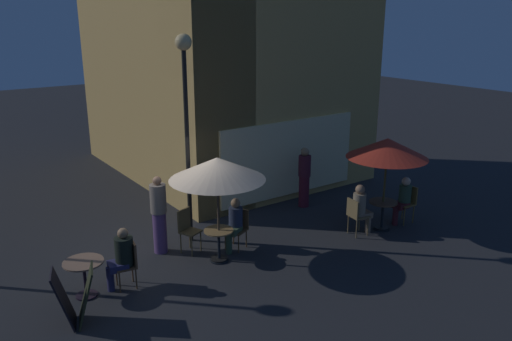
{
  "coord_description": "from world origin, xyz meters",
  "views": [
    {
      "loc": [
        -4.37,
        -9.37,
        5.09
      ],
      "look_at": [
        1.51,
        -1.09,
        2.0
      ],
      "focal_mm": 36.24,
      "sensor_mm": 36.0,
      "label": 1
    }
  ],
  "objects_px": {
    "cafe_chair_2": "(407,200)",
    "patron_standing_5": "(304,177)",
    "cafe_table_2": "(84,271)",
    "cafe_chair_4": "(130,260)",
    "cafe_chair_1": "(238,225)",
    "patron_standing_4": "(159,215)",
    "patio_umbrella_0": "(217,169)",
    "patio_umbrella_1": "(387,148)",
    "cafe_chair_3": "(356,213)",
    "patron_seated_1": "(403,197)",
    "patron_seated_3": "(122,255)",
    "patron_seated_2": "(361,206)",
    "cafe_table_1": "(383,210)",
    "patron_seated_0": "(234,221)",
    "cafe_chair_0": "(187,227)",
    "menu_sandwich_board": "(75,297)",
    "cafe_table_0": "(219,240)",
    "street_lamp_near_corner": "(185,96)"
  },
  "relations": [
    {
      "from": "patio_umbrella_0",
      "to": "patron_seated_2",
      "type": "xyz_separation_m",
      "value": [
        3.49,
        -0.76,
        -1.35
      ]
    },
    {
      "from": "cafe_chair_1",
      "to": "patron_seated_3",
      "type": "xyz_separation_m",
      "value": [
        -2.82,
        -0.25,
        0.17
      ]
    },
    {
      "from": "patron_standing_5",
      "to": "cafe_chair_1",
      "type": "bearing_deg",
      "value": -152.64
    },
    {
      "from": "patio_umbrella_0",
      "to": "patron_seated_3",
      "type": "distance_m",
      "value": 2.5
    },
    {
      "from": "street_lamp_near_corner",
      "to": "cafe_chair_0",
      "type": "height_order",
      "value": "street_lamp_near_corner"
    },
    {
      "from": "patron_seated_1",
      "to": "patio_umbrella_1",
      "type": "bearing_deg",
      "value": -0.0
    },
    {
      "from": "patron_seated_0",
      "to": "patron_seated_1",
      "type": "bearing_deg",
      "value": 139.42
    },
    {
      "from": "cafe_table_2",
      "to": "cafe_chair_1",
      "type": "height_order",
      "value": "cafe_chair_1"
    },
    {
      "from": "cafe_table_2",
      "to": "cafe_chair_4",
      "type": "distance_m",
      "value": 0.85
    },
    {
      "from": "street_lamp_near_corner",
      "to": "cafe_chair_0",
      "type": "xyz_separation_m",
      "value": [
        -0.34,
        -0.48,
        -2.79
      ]
    },
    {
      "from": "street_lamp_near_corner",
      "to": "patio_umbrella_0",
      "type": "distance_m",
      "value": 1.84
    },
    {
      "from": "patio_umbrella_0",
      "to": "patio_umbrella_1",
      "type": "xyz_separation_m",
      "value": [
        4.15,
        -0.87,
        -0.01
      ]
    },
    {
      "from": "street_lamp_near_corner",
      "to": "patron_standing_5",
      "type": "xyz_separation_m",
      "value": [
        3.61,
        0.19,
        -2.54
      ]
    },
    {
      "from": "cafe_table_0",
      "to": "patron_seated_0",
      "type": "distance_m",
      "value": 0.67
    },
    {
      "from": "patio_umbrella_0",
      "to": "patio_umbrella_1",
      "type": "height_order",
      "value": "patio_umbrella_0"
    },
    {
      "from": "cafe_chair_2",
      "to": "patron_seated_0",
      "type": "distance_m",
      "value": 4.6
    },
    {
      "from": "cafe_chair_2",
      "to": "patron_standing_5",
      "type": "bearing_deg",
      "value": -57.97
    },
    {
      "from": "patio_umbrella_0",
      "to": "patio_umbrella_1",
      "type": "distance_m",
      "value": 4.24
    },
    {
      "from": "patron_standing_4",
      "to": "patron_seated_0",
      "type": "bearing_deg",
      "value": 81.25
    },
    {
      "from": "patron_standing_4",
      "to": "patron_standing_5",
      "type": "relative_size",
      "value": 1.06
    },
    {
      "from": "cafe_table_2",
      "to": "patron_seated_2",
      "type": "height_order",
      "value": "patron_seated_2"
    },
    {
      "from": "cafe_table_2",
      "to": "patio_umbrella_1",
      "type": "distance_m",
      "value": 7.19
    },
    {
      "from": "menu_sandwich_board",
      "to": "cafe_table_0",
      "type": "xyz_separation_m",
      "value": [
        3.22,
        0.63,
        -0.04
      ]
    },
    {
      "from": "cafe_table_2",
      "to": "patron_seated_1",
      "type": "relative_size",
      "value": 0.62
    },
    {
      "from": "cafe_table_0",
      "to": "patron_seated_0",
      "type": "relative_size",
      "value": 0.6
    },
    {
      "from": "patio_umbrella_0",
      "to": "patron_standing_4",
      "type": "bearing_deg",
      "value": 126.45
    },
    {
      "from": "street_lamp_near_corner",
      "to": "patio_umbrella_0",
      "type": "xyz_separation_m",
      "value": [
        -0.01,
        -1.28,
        -1.32
      ]
    },
    {
      "from": "menu_sandwich_board",
      "to": "cafe_chair_0",
      "type": "relative_size",
      "value": 1.03
    },
    {
      "from": "cafe_table_2",
      "to": "cafe_chair_4",
      "type": "xyz_separation_m",
      "value": [
        0.83,
        -0.14,
        0.02
      ]
    },
    {
      "from": "cafe_table_2",
      "to": "patron_seated_1",
      "type": "height_order",
      "value": "patron_seated_1"
    },
    {
      "from": "cafe_table_1",
      "to": "cafe_chair_3",
      "type": "bearing_deg",
      "value": 171.07
    },
    {
      "from": "patron_seated_1",
      "to": "patron_seated_2",
      "type": "relative_size",
      "value": 0.95
    },
    {
      "from": "patron_seated_1",
      "to": "cafe_chair_0",
      "type": "bearing_deg",
      "value": -16.84
    },
    {
      "from": "cafe_table_1",
      "to": "cafe_chair_2",
      "type": "relative_size",
      "value": 0.77
    },
    {
      "from": "street_lamp_near_corner",
      "to": "patio_umbrella_1",
      "type": "bearing_deg",
      "value": -27.39
    },
    {
      "from": "patio_umbrella_1",
      "to": "patron_standing_5",
      "type": "distance_m",
      "value": 2.68
    },
    {
      "from": "cafe_table_2",
      "to": "patron_standing_5",
      "type": "height_order",
      "value": "patron_standing_5"
    },
    {
      "from": "menu_sandwich_board",
      "to": "cafe_chair_4",
      "type": "xyz_separation_m",
      "value": [
        1.26,
        0.69,
        0.03
      ]
    },
    {
      "from": "patron_seated_0",
      "to": "cafe_table_0",
      "type": "bearing_deg",
      "value": -0.0
    },
    {
      "from": "patio_umbrella_1",
      "to": "patron_standing_5",
      "type": "xyz_separation_m",
      "value": [
        -0.53,
        2.33,
        -1.21
      ]
    },
    {
      "from": "street_lamp_near_corner",
      "to": "cafe_chair_3",
      "type": "relative_size",
      "value": 5.16
    },
    {
      "from": "patio_umbrella_0",
      "to": "patron_seated_1",
      "type": "bearing_deg",
      "value": -10.22
    },
    {
      "from": "cafe_chair_3",
      "to": "cafe_chair_4",
      "type": "distance_m",
      "value": 5.37
    },
    {
      "from": "street_lamp_near_corner",
      "to": "patron_standing_5",
      "type": "distance_m",
      "value": 4.42
    },
    {
      "from": "cafe_chair_2",
      "to": "patron_standing_4",
      "type": "distance_m",
      "value": 6.2
    },
    {
      "from": "cafe_chair_0",
      "to": "patron_standing_5",
      "type": "xyz_separation_m",
      "value": [
        3.95,
        0.66,
        0.25
      ]
    },
    {
      "from": "patio_umbrella_1",
      "to": "cafe_chair_0",
      "type": "relative_size",
      "value": 2.34
    },
    {
      "from": "cafe_table_1",
      "to": "patron_seated_0",
      "type": "distance_m",
      "value": 3.76
    },
    {
      "from": "cafe_chair_2",
      "to": "cafe_chair_3",
      "type": "distance_m",
      "value": 1.69
    },
    {
      "from": "cafe_chair_3",
      "to": "patron_seated_1",
      "type": "distance_m",
      "value": 1.54
    }
  ]
}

